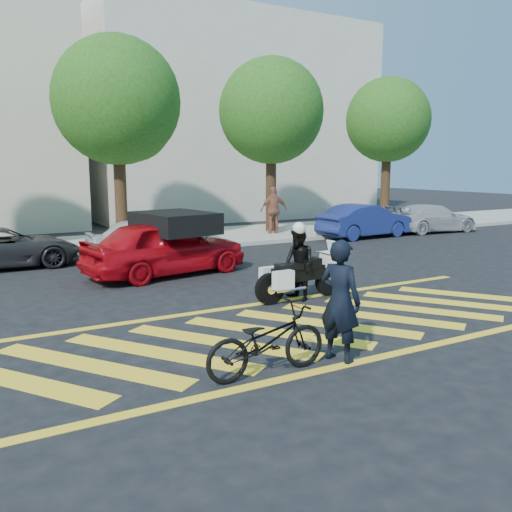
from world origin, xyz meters
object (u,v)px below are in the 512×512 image
bicycle (267,341)px  officer_bike (340,301)px  parked_right (365,221)px  police_motorcycle (299,276)px  officer_moto (299,264)px  parked_mid_left (3,248)px  parked_far_right (432,218)px  red_convertible (166,247)px  parked_mid_right (157,240)px

bicycle → officer_bike: bearing=-92.5°
bicycle → parked_right: size_ratio=0.46×
police_motorcycle → officer_moto: (-0.02, 0.00, 0.26)m
bicycle → parked_mid_left: 11.13m
police_motorcycle → parked_far_right: 14.17m
officer_bike → bicycle: 1.35m
red_convertible → officer_moto: bearing=-169.1°
red_convertible → officer_bike: bearing=169.7°
police_motorcycle → parked_far_right: bearing=29.6°
officer_bike → red_convertible: size_ratio=0.42×
bicycle → parked_far_right: parked_far_right is taller
parked_far_right → red_convertible: bearing=108.3°
red_convertible → parked_mid_left: bearing=38.1°
red_convertible → parked_mid_right: red_convertible is taller
parked_right → parked_far_right: 3.84m
parked_far_right → police_motorcycle: bearing=126.2°
parked_mid_left → parked_far_right: (17.50, -0.06, 0.03)m
bicycle → parked_far_right: (14.97, 10.78, 0.12)m
parked_mid_left → parked_far_right: parked_far_right is taller
officer_bike → parked_mid_left: 11.52m
officer_moto → parked_mid_left: 9.15m
parked_mid_right → parked_mid_left: bearing=73.7°
bicycle → police_motorcycle: bearing=-40.8°
parked_mid_left → officer_bike: bearing=-161.3°
parked_far_right → parked_mid_left: bearing=94.7°
officer_bike → police_motorcycle: (1.59, 3.46, -0.39)m
police_motorcycle → parked_mid_right: size_ratio=0.54×
police_motorcycle → parked_mid_right: (-1.20, 6.01, 0.17)m
red_convertible → parked_right: bearing=-81.9°
parked_far_right → parked_mid_right: bearing=100.7°
bicycle → parked_mid_left: bearing=12.2°
police_motorcycle → parked_mid_left: 9.16m
parked_right → police_motorcycle: bearing=128.7°
officer_bike → bicycle: officer_bike is taller
bicycle → officer_moto: officer_moto is taller
officer_bike → parked_mid_right: size_ratio=0.45×
red_convertible → parked_far_right: bearing=-87.1°
police_motorcycle → parked_mid_right: bearing=99.6°
officer_bike → parked_far_right: (13.70, 10.82, -0.32)m
officer_bike → police_motorcycle: 3.83m
police_motorcycle → parked_mid_left: parked_mid_left is taller
officer_moto → parked_mid_left: size_ratio=0.38×
parked_mid_right → officer_bike: bearing=179.8°
officer_moto → officer_bike: bearing=-26.1°
officer_moto → parked_mid_right: bearing=-170.5°
bicycle → parked_right: (11.13, 10.84, 0.19)m
bicycle → parked_mid_right: bearing=-10.9°
parked_mid_left → parked_right: (13.66, 0.00, 0.10)m
officer_moto → parked_mid_right: officer_moto is taller
red_convertible → parked_mid_right: (0.42, 1.92, -0.05)m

